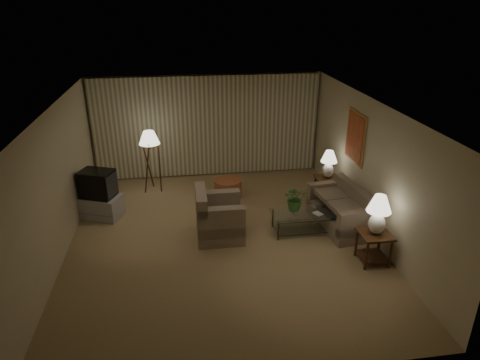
% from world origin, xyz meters
% --- Properties ---
extents(ground, '(7.00, 7.00, 0.00)m').
position_xyz_m(ground, '(0.00, 0.00, 0.00)').
color(ground, tan).
rests_on(ground, ground).
extents(room_shell, '(6.04, 7.02, 2.72)m').
position_xyz_m(room_shell, '(0.02, 1.51, 1.75)').
color(room_shell, beige).
rests_on(room_shell, ground).
extents(sofa, '(1.79, 1.18, 0.71)m').
position_xyz_m(sofa, '(2.50, 0.13, 0.36)').
color(sofa, gray).
rests_on(sofa, ground).
extents(armchair, '(0.99, 0.94, 0.82)m').
position_xyz_m(armchair, '(-0.03, 0.10, 0.41)').
color(armchair, gray).
rests_on(armchair, ground).
extents(side_table_near, '(0.55, 0.55, 0.60)m').
position_xyz_m(side_table_near, '(2.65, -1.22, 0.41)').
color(side_table_near, '#331D0E').
rests_on(side_table_near, ground).
extents(side_table_far, '(0.55, 0.46, 0.60)m').
position_xyz_m(side_table_far, '(2.65, 1.38, 0.41)').
color(side_table_far, '#331D0E').
rests_on(side_table_far, ground).
extents(table_lamp_near, '(0.44, 0.44, 0.75)m').
position_xyz_m(table_lamp_near, '(2.65, -1.22, 1.04)').
color(table_lamp_near, white).
rests_on(table_lamp_near, side_table_near).
extents(table_lamp_far, '(0.38, 0.38, 0.66)m').
position_xyz_m(table_lamp_far, '(2.65, 1.38, 0.99)').
color(table_lamp_far, white).
rests_on(table_lamp_far, side_table_far).
extents(coffee_table, '(1.23, 0.67, 0.41)m').
position_xyz_m(coffee_table, '(1.65, 0.03, 0.28)').
color(coffee_table, silver).
rests_on(coffee_table, ground).
extents(tv_cabinet, '(1.28, 1.17, 0.50)m').
position_xyz_m(tv_cabinet, '(-2.55, 1.31, 0.25)').
color(tv_cabinet, '#B4B4B7').
rests_on(tv_cabinet, ground).
extents(crt_tv, '(1.03, 0.97, 0.59)m').
position_xyz_m(crt_tv, '(-2.55, 1.31, 0.80)').
color(crt_tv, black).
rests_on(crt_tv, tv_cabinet).
extents(floor_lamp, '(0.50, 0.50, 1.55)m').
position_xyz_m(floor_lamp, '(-1.46, 2.56, 0.81)').
color(floor_lamp, '#331D0E').
rests_on(floor_lamp, ground).
extents(ottoman, '(0.68, 0.68, 0.44)m').
position_xyz_m(ottoman, '(0.35, 1.93, 0.22)').
color(ottoman, '#AD693A').
rests_on(ottoman, ground).
extents(vase, '(0.16, 0.16, 0.14)m').
position_xyz_m(vase, '(1.50, 0.03, 0.48)').
color(vase, white).
rests_on(vase, coffee_table).
extents(flowers, '(0.53, 0.48, 0.53)m').
position_xyz_m(flowers, '(1.50, 0.03, 0.81)').
color(flowers, '#427E38').
rests_on(flowers, vase).
extents(book, '(0.24, 0.26, 0.02)m').
position_xyz_m(book, '(1.90, -0.07, 0.42)').
color(book, olive).
rests_on(book, coffee_table).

